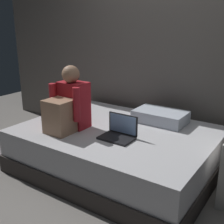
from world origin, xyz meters
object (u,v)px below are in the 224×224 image
Objects in this scene: bed at (117,149)px; laptop at (119,132)px; pillow at (160,117)px; person_sitting at (68,106)px.

laptop reaches higher than bed.
pillow is at bearing 58.10° from bed.
bed is at bearing -121.90° from pillow.
person_sitting reaches higher than bed.
pillow is at bearing 46.24° from person_sitting.
laptop is at bearing 9.37° from person_sitting.
pillow reaches higher than bed.
person_sitting is (-0.42, -0.28, 0.48)m from bed.
bed is 0.61m from pillow.
laptop reaches higher than pillow.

